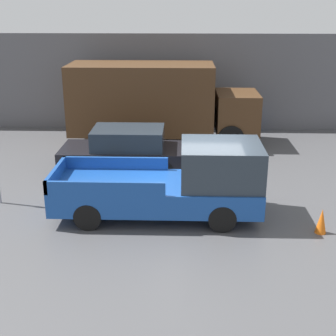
{
  "coord_description": "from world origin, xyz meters",
  "views": [
    {
      "loc": [
        -0.48,
        -12.17,
        5.68
      ],
      "look_at": [
        -0.91,
        0.8,
        1.05
      ],
      "focal_mm": 50.0,
      "sensor_mm": 36.0,
      "label": 1
    }
  ],
  "objects_px": {
    "pickup_truck": "(177,183)",
    "car": "(126,150)",
    "newspaper_box": "(255,120)",
    "traffic_cone": "(321,221)",
    "delivery_truck": "(155,101)"
  },
  "relations": [
    {
      "from": "pickup_truck",
      "to": "car",
      "type": "height_order",
      "value": "pickup_truck"
    },
    {
      "from": "car",
      "to": "delivery_truck",
      "type": "relative_size",
      "value": 0.57
    },
    {
      "from": "newspaper_box",
      "to": "traffic_cone",
      "type": "height_order",
      "value": "newspaper_box"
    },
    {
      "from": "car",
      "to": "newspaper_box",
      "type": "relative_size",
      "value": 4.23
    },
    {
      "from": "delivery_truck",
      "to": "traffic_cone",
      "type": "xyz_separation_m",
      "value": [
        4.76,
        -8.11,
        -1.45
      ]
    },
    {
      "from": "delivery_truck",
      "to": "newspaper_box",
      "type": "height_order",
      "value": "delivery_truck"
    },
    {
      "from": "car",
      "to": "delivery_truck",
      "type": "xyz_separation_m",
      "value": [
        0.83,
        3.59,
        0.99
      ]
    },
    {
      "from": "newspaper_box",
      "to": "pickup_truck",
      "type": "bearing_deg",
      "value": -110.44
    },
    {
      "from": "traffic_cone",
      "to": "pickup_truck",
      "type": "bearing_deg",
      "value": 165.79
    },
    {
      "from": "car",
      "to": "pickup_truck",
      "type": "bearing_deg",
      "value": -62.8
    },
    {
      "from": "newspaper_box",
      "to": "traffic_cone",
      "type": "xyz_separation_m",
      "value": [
        0.29,
        -10.22,
        -0.19
      ]
    },
    {
      "from": "pickup_truck",
      "to": "car",
      "type": "distance_m",
      "value": 4.02
    },
    {
      "from": "pickup_truck",
      "to": "newspaper_box",
      "type": "xyz_separation_m",
      "value": [
        3.46,
        9.27,
        -0.44
      ]
    },
    {
      "from": "traffic_cone",
      "to": "newspaper_box",
      "type": "bearing_deg",
      "value": 91.63
    },
    {
      "from": "pickup_truck",
      "to": "traffic_cone",
      "type": "relative_size",
      "value": 8.45
    }
  ]
}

